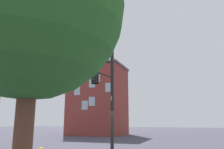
% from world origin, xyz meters
% --- Properties ---
extents(signal_pole_assembly, '(5.99, 2.14, 6.26)m').
position_xyz_m(signal_pole_assembly, '(2.48, 0.66, 4.47)').
color(signal_pole_assembly, black).
rests_on(signal_pole_assembly, ground_plane).
extents(utility_pole, '(1.42, 1.29, 8.38)m').
position_xyz_m(utility_pole, '(6.17, 2.55, 4.34)').
color(utility_pole, brown).
rests_on(utility_pole, ground_plane).
extents(tree_near, '(4.23, 4.23, 6.60)m').
position_xyz_m(tree_near, '(-1.20, 8.56, 4.47)').
color(tree_near, brown).
rests_on(tree_near, ground_plane).
extents(brick_building, '(7.68, 6.65, 9.98)m').
position_xyz_m(brick_building, '(8.61, -17.48, 5.00)').
color(brick_building, brown).
rests_on(brick_building, ground_plane).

